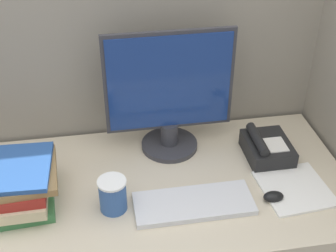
{
  "coord_description": "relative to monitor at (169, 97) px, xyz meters",
  "views": [
    {
      "loc": [
        -0.18,
        -0.91,
        1.88
      ],
      "look_at": [
        0.04,
        0.4,
        0.97
      ],
      "focal_mm": 50.0,
      "sensor_mm": 36.0,
      "label": 1
    }
  ],
  "objects": [
    {
      "name": "paper_pile",
      "position": [
        0.4,
        -0.33,
        -0.23
      ],
      "size": [
        0.25,
        0.26,
        0.01
      ],
      "color": "white",
      "rests_on": "desk"
    },
    {
      "name": "book_stack",
      "position": [
        -0.55,
        -0.23,
        -0.16
      ],
      "size": [
        0.24,
        0.3,
        0.15
      ],
      "color": "#38723F",
      "rests_on": "desk"
    },
    {
      "name": "cubicle_panel_rear",
      "position": [
        -0.07,
        0.18,
        -0.08
      ],
      "size": [
        1.8,
        0.04,
        1.78
      ],
      "color": "gray",
      "rests_on": "ground_plane"
    },
    {
      "name": "keyboard",
      "position": [
        0.03,
        -0.35,
        -0.22
      ],
      "size": [
        0.41,
        0.16,
        0.02
      ],
      "color": "silver",
      "rests_on": "desk"
    },
    {
      "name": "desk_telephone",
      "position": [
        0.36,
        -0.13,
        -0.19
      ],
      "size": [
        0.17,
        0.21,
        0.11
      ],
      "color": "black",
      "rests_on": "desk"
    },
    {
      "name": "coffee_cup",
      "position": [
        -0.25,
        -0.32,
        -0.17
      ],
      "size": [
        0.1,
        0.1,
        0.12
      ],
      "color": "#335999",
      "rests_on": "desk"
    },
    {
      "name": "monitor",
      "position": [
        0.0,
        0.0,
        0.0
      ],
      "size": [
        0.49,
        0.23,
        0.5
      ],
      "color": "#333338",
      "rests_on": "desk"
    },
    {
      "name": "mouse",
      "position": [
        0.3,
        -0.37,
        -0.21
      ],
      "size": [
        0.07,
        0.05,
        0.03
      ],
      "color": "black",
      "rests_on": "desk"
    }
  ]
}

